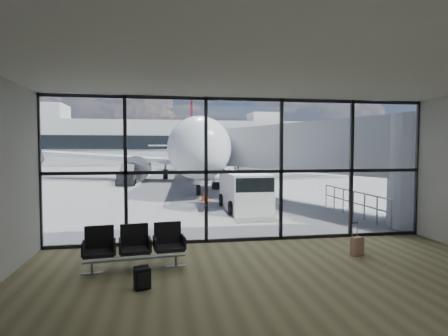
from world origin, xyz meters
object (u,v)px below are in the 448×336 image
object	(u,v)px
seating_row	(135,244)
mobile_stairs	(20,183)
backpack	(142,278)
airliner	(194,149)
suitcase	(357,246)
belt_loader	(126,178)
service_van	(245,191)

from	to	relation	value
seating_row	mobile_stairs	size ratio (longest dim) A/B	0.70
seating_row	mobile_stairs	bearing A→B (deg)	109.19
backpack	airliner	size ratio (longest dim) A/B	0.01
suitcase	airliner	xyz separation A→B (m)	(-2.09, 27.86, 2.61)
seating_row	belt_loader	bearing A→B (deg)	88.96
airliner	mobile_stairs	bearing A→B (deg)	-140.84
seating_row	airliner	bearing A→B (deg)	75.51
airliner	backpack	bearing A→B (deg)	-93.20
backpack	service_van	bearing A→B (deg)	46.93
backpack	belt_loader	xyz separation A→B (m)	(-2.41, 23.17, 0.33)
seating_row	backpack	xyz separation A→B (m)	(0.25, -1.43, -0.36)
mobile_stairs	suitcase	bearing A→B (deg)	-34.40
airliner	mobile_stairs	world-z (taller)	airliner
suitcase	service_van	size ratio (longest dim) A/B	0.22
suitcase	airliner	world-z (taller)	airliner
seating_row	suitcase	bearing A→B (deg)	-5.68
service_van	belt_loader	size ratio (longest dim) A/B	1.11
backpack	airliner	bearing A→B (deg)	64.50
backpack	belt_loader	world-z (taller)	belt_loader
belt_loader	suitcase	bearing A→B (deg)	-70.28
backpack	suitcase	distance (m)	5.86
belt_loader	mobile_stairs	size ratio (longest dim) A/B	1.07
seating_row	airliner	world-z (taller)	airliner
backpack	airliner	world-z (taller)	airliner
seating_row	belt_loader	world-z (taller)	belt_loader
airliner	service_van	distance (m)	20.06
backpack	airliner	distance (m)	29.73
seating_row	suitcase	distance (m)	5.92
airliner	mobile_stairs	size ratio (longest dim) A/B	10.68
mobile_stairs	service_van	bearing A→B (deg)	-21.41
service_van	belt_loader	distance (m)	15.28
seating_row	belt_loader	xyz separation A→B (m)	(-2.16, 21.74, -0.03)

